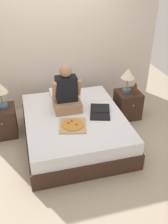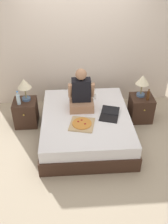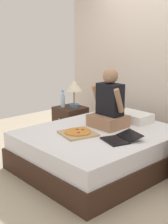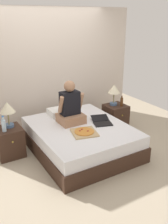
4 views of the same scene
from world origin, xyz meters
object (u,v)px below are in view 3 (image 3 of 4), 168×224
bed (100,149)px  lamp_on_left_nightstand (74,87)px  water_bottle (63,100)px  pizza_box (78,133)px  nightstand_left (70,122)px  person_seated (109,106)px  laptop (120,139)px

bed → lamp_on_left_nightstand: lamp_on_left_nightstand is taller
water_bottle → pizza_box: (1.15, -0.67, -0.13)m
nightstand_left → water_bottle: (-0.08, -0.09, 0.37)m
bed → water_bottle: size_ratio=7.02×
lamp_on_left_nightstand → pizza_box: lamp_on_left_nightstand is taller
nightstand_left → pizza_box: (1.07, -0.76, 0.24)m
water_bottle → bed: bearing=-17.1°
lamp_on_left_nightstand → person_seated: person_seated is taller
lamp_on_left_nightstand → laptop: bearing=-21.6°
bed → pizza_box: 0.41m
bed → pizza_box: (-0.09, -0.29, 0.27)m
bed → nightstand_left: bearing=157.9°
lamp_on_left_nightstand → water_bottle: size_ratio=1.63×
laptop → pizza_box: 0.54m
nightstand_left → pizza_box: size_ratio=1.09×
bed → water_bottle: 1.35m
laptop → pizza_box: bearing=-157.1°
bed → person_seated: (-0.07, 0.24, 0.53)m
nightstand_left → water_bottle: size_ratio=1.90×
bed → person_seated: bearing=106.0°
water_bottle → laptop: (1.65, -0.46, -0.13)m
water_bottle → laptop: size_ratio=0.56×
lamp_on_left_nightstand → nightstand_left: bearing=-128.6°
lamp_on_left_nightstand → pizza_box: (1.03, -0.81, -0.35)m
person_seated → nightstand_left: bearing=167.9°
lamp_on_left_nightstand → water_bottle: bearing=-130.6°
person_seated → laptop: person_seated is taller
bed → water_bottle: (-1.24, 0.38, 0.40)m
person_seated → pizza_box: 0.60m
nightstand_left → person_seated: bearing=-12.1°
bed → laptop: (0.41, -0.08, 0.27)m
nightstand_left → water_bottle: water_bottle is taller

